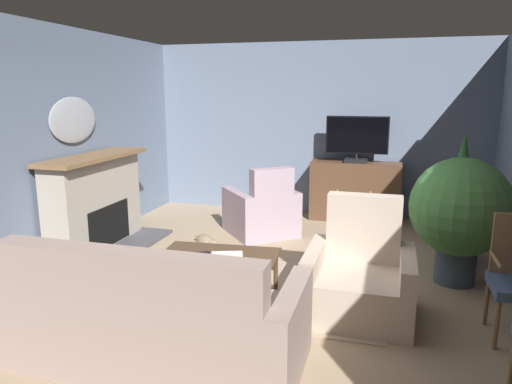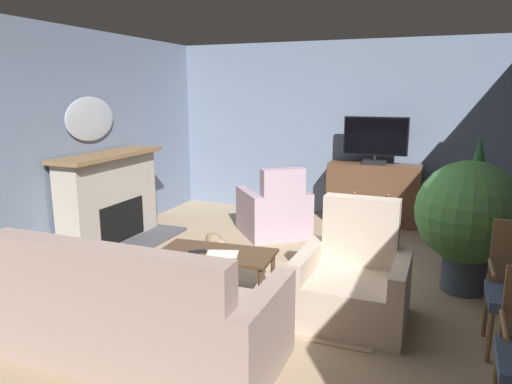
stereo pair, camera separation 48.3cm
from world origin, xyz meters
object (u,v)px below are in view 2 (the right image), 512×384
at_px(fireplace, 111,201).
at_px(cat, 215,242).
at_px(potted_plant_tall_palm_by_window, 475,197).
at_px(tv_cabinet, 373,195).
at_px(armchair_beside_cabinet, 274,213).
at_px(television, 375,139).
at_px(tv_remote, 197,252).
at_px(folded_newspaper, 222,254).
at_px(wall_mirror_oval, 90,119).
at_px(potted_plant_leafy_by_curtain, 468,216).
at_px(armchair_in_far_corner, 353,283).
at_px(sofa_floral, 133,316).
at_px(coffee_table, 217,257).

distance_m(fireplace, cat, 1.49).
xyz_separation_m(potted_plant_tall_palm_by_window, cat, (-3.01, -0.59, -0.72)).
distance_m(tv_cabinet, armchair_beside_cabinet, 1.65).
xyz_separation_m(television, potted_plant_tall_palm_by_window, (1.32, -1.39, -0.48)).
xyz_separation_m(tv_remote, cat, (-0.48, 1.35, -0.37)).
height_order(fireplace, folded_newspaper, fireplace).
bearing_deg(armchair_beside_cabinet, cat, -118.11).
height_order(wall_mirror_oval, cat, wall_mirror_oval).
relative_size(fireplace, wall_mirror_oval, 1.96).
bearing_deg(potted_plant_leafy_by_curtain, tv_remote, -154.72).
distance_m(wall_mirror_oval, cat, 2.26).
bearing_deg(cat, potted_plant_leafy_by_curtain, -3.96).
relative_size(wall_mirror_oval, armchair_in_far_corner, 0.86).
distance_m(wall_mirror_oval, tv_cabinet, 4.21).
distance_m(armchair_in_far_corner, cat, 2.31).
distance_m(television, potted_plant_tall_palm_by_window, 1.97).
bearing_deg(tv_cabinet, fireplace, -143.41).
distance_m(sofa_floral, armchair_in_far_corner, 1.90).
height_order(television, folded_newspaper, television).
xyz_separation_m(wall_mirror_oval, potted_plant_leafy_by_curtain, (4.54, 0.05, -0.85)).
xyz_separation_m(armchair_beside_cabinet, potted_plant_leafy_by_curtain, (2.42, -1.11, 0.47)).
xyz_separation_m(fireplace, sofa_floral, (1.92, -2.20, -0.25)).
xyz_separation_m(television, potted_plant_leafy_by_curtain, (1.22, -2.18, -0.51)).
bearing_deg(potted_plant_leafy_by_curtain, wall_mirror_oval, -179.34).
height_order(coffee_table, folded_newspaper, folded_newspaper).
bearing_deg(wall_mirror_oval, sofa_floral, -45.37).
height_order(fireplace, tv_cabinet, fireplace).
xyz_separation_m(armchair_beside_cabinet, cat, (-0.48, -0.91, -0.21)).
distance_m(coffee_table, potted_plant_leafy_by_curtain, 2.52).
xyz_separation_m(tv_cabinet, sofa_floral, (-1.15, -4.48, -0.11)).
relative_size(tv_cabinet, potted_plant_leafy_by_curtain, 1.02).
distance_m(tv_cabinet, television, 0.86).
bearing_deg(fireplace, cat, 10.32).
xyz_separation_m(coffee_table, potted_plant_tall_palm_by_window, (2.37, 1.84, 0.41)).
relative_size(tv_cabinet, television, 1.46).
relative_size(coffee_table, tv_remote, 6.85).
distance_m(fireplace, television, 3.87).
bearing_deg(sofa_floral, folded_newspaper, 80.55).
xyz_separation_m(wall_mirror_oval, tv_cabinet, (3.33, 2.29, -1.21)).
bearing_deg(armchair_in_far_corner, sofa_floral, -138.82).
bearing_deg(tv_remote, coffee_table, -4.89).
relative_size(tv_cabinet, folded_newspaper, 4.57).
bearing_deg(television, tv_cabinet, 90.00).
bearing_deg(tv_cabinet, armchair_beside_cabinet, -136.88).
xyz_separation_m(television, sofa_floral, (-1.15, -4.43, -0.97)).
relative_size(wall_mirror_oval, potted_plant_leafy_by_curtain, 0.67).
xyz_separation_m(television, cat, (-1.69, -1.98, -1.19)).
height_order(sofa_floral, cat, sofa_floral).
distance_m(coffee_table, armchair_in_far_corner, 1.33).
relative_size(fireplace, folded_newspaper, 5.90).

